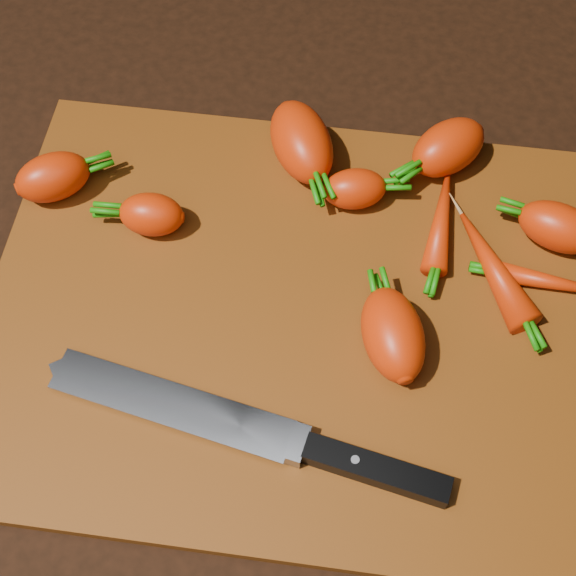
# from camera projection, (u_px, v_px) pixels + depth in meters

# --- Properties ---
(ground) EXTENTS (2.00, 2.00, 0.01)m
(ground) POSITION_uv_depth(u_px,v_px,m) (286.00, 319.00, 0.68)
(ground) COLOR black
(cutting_board) EXTENTS (0.50, 0.40, 0.01)m
(cutting_board) POSITION_uv_depth(u_px,v_px,m) (286.00, 313.00, 0.67)
(cutting_board) COLOR #79390B
(cutting_board) RESTS_ON ground
(carrot_0) EXTENTS (0.08, 0.07, 0.04)m
(carrot_0) POSITION_uv_depth(u_px,v_px,m) (53.00, 177.00, 0.70)
(carrot_0) COLOR #F22F02
(carrot_0) RESTS_ON cutting_board
(carrot_1) EXTENTS (0.06, 0.04, 0.04)m
(carrot_1) POSITION_uv_depth(u_px,v_px,m) (151.00, 215.00, 0.69)
(carrot_1) COLOR #F22F02
(carrot_1) RESTS_ON cutting_board
(carrot_2) EXTENTS (0.09, 0.10, 0.05)m
(carrot_2) POSITION_uv_depth(u_px,v_px,m) (301.00, 142.00, 0.72)
(carrot_2) COLOR #F22F02
(carrot_2) RESTS_ON cutting_board
(carrot_3) EXTENTS (0.07, 0.09, 0.05)m
(carrot_3) POSITION_uv_depth(u_px,v_px,m) (393.00, 334.00, 0.63)
(carrot_3) COLOR #F22F02
(carrot_3) RESTS_ON cutting_board
(carrot_4) EXTENTS (0.09, 0.09, 0.05)m
(carrot_4) POSITION_uv_depth(u_px,v_px,m) (448.00, 147.00, 0.72)
(carrot_4) COLOR #F22F02
(carrot_4) RESTS_ON cutting_board
(carrot_5) EXTENTS (0.06, 0.05, 0.04)m
(carrot_5) POSITION_uv_depth(u_px,v_px,m) (355.00, 189.00, 0.70)
(carrot_5) COLOR #F22F02
(carrot_5) RESTS_ON cutting_board
(carrot_6) EXTENTS (0.08, 0.06, 0.04)m
(carrot_6) POSITION_uv_depth(u_px,v_px,m) (558.00, 227.00, 0.68)
(carrot_6) COLOR #F22F02
(carrot_6) RESTS_ON cutting_board
(carrot_7) EXTENTS (0.03, 0.11, 0.02)m
(carrot_7) POSITION_uv_depth(u_px,v_px,m) (442.00, 218.00, 0.70)
(carrot_7) COLOR #F22F02
(carrot_7) RESTS_ON cutting_board
(carrot_8) EXTENTS (0.11, 0.03, 0.02)m
(carrot_8) POSITION_uv_depth(u_px,v_px,m) (557.00, 283.00, 0.67)
(carrot_8) COLOR #F22F02
(carrot_8) RESTS_ON cutting_board
(carrot_9) EXTENTS (0.08, 0.11, 0.03)m
(carrot_9) POSITION_uv_depth(u_px,v_px,m) (493.00, 267.00, 0.67)
(carrot_9) COLOR #F22F02
(carrot_9) RESTS_ON cutting_board
(knife) EXTENTS (0.31, 0.09, 0.02)m
(knife) POSITION_uv_depth(u_px,v_px,m) (194.00, 412.00, 0.61)
(knife) COLOR gray
(knife) RESTS_ON cutting_board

